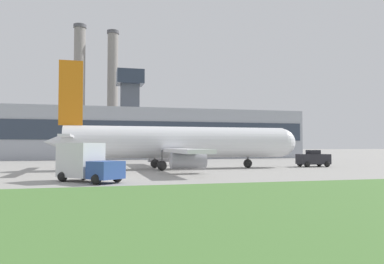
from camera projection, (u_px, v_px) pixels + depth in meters
The scene contains 7 objects.
ground_plane at pixel (178, 168), 42.52m from camera, with size 400.00×400.00×0.00m, color #999691.
terminal_building at pixel (140, 134), 76.65m from camera, with size 65.67×14.91×17.90m.
smokestack_left at pixel (79, 89), 101.05m from camera, with size 3.46×3.46×35.46m.
smokestack_right at pixel (113, 92), 104.85m from camera, with size 3.36×3.36×34.98m.
airplane at pixel (176, 143), 41.25m from camera, with size 28.19×25.83×11.39m.
pushback_tug at pixel (313, 159), 45.36m from camera, with size 3.83×2.61×2.03m.
baggage_truck at pixel (86, 163), 26.56m from camera, with size 4.81×5.23×2.75m.
Camera 1 is at (-9.23, -41.66, 2.56)m, focal length 35.00 mm.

